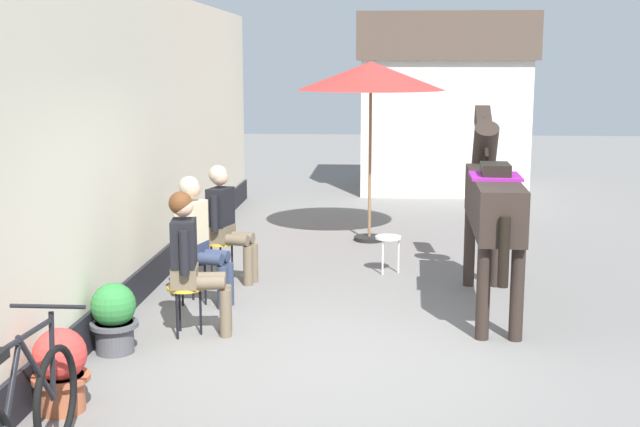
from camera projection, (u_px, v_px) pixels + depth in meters
The scene contains 12 objects.
ground_plane at pixel (363, 271), 10.48m from camera, with size 40.00×40.00×0.00m, color slate.
pub_facade_wall at pixel (121, 161), 8.93m from camera, with size 0.34×14.00×3.40m.
distant_cottage at pixel (442, 101), 16.87m from camera, with size 3.40×2.60×3.50m.
seated_visitor_near at pixel (191, 256), 7.90m from camera, with size 0.61×0.49×1.39m.
seated_visitor_middle at pixel (198, 234), 8.92m from camera, with size 0.61×0.48×1.39m.
seated_visitor_far at pixel (226, 217), 9.85m from camera, with size 0.61×0.48×1.39m.
saddled_horse_center at pixel (492, 200), 8.76m from camera, with size 0.52×3.00×2.06m.
flower_planter_near at pixel (60, 368), 6.23m from camera, with size 0.43×0.43×0.64m.
flower_planter_far at pixel (114, 317), 7.49m from camera, with size 0.43×0.43×0.64m.
leaning_bicycle at pixel (24, 425), 5.11m from camera, with size 0.50×1.76×1.02m.
cafe_parasol at pixel (371, 77), 11.85m from camera, with size 2.10×2.10×2.58m.
spare_stool_white at pixel (388, 241), 10.33m from camera, with size 0.32×0.32×0.46m.
Camera 1 is at (0.24, -7.20, 2.58)m, focal length 47.12 mm.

